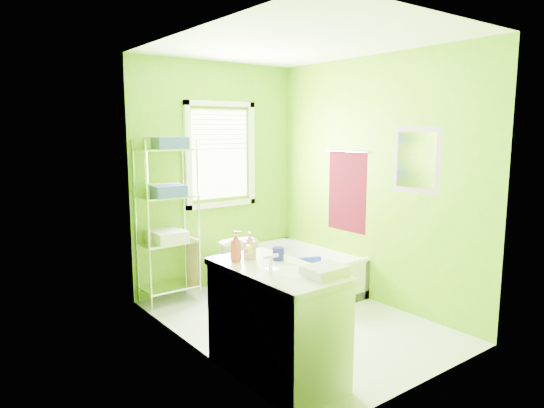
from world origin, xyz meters
TOP-DOWN VIEW (x-y plane):
  - ground at (0.00, 0.00)m, footprint 2.90×2.90m
  - room_envelope at (0.00, 0.00)m, footprint 2.14×2.94m
  - window at (0.05, 1.42)m, footprint 0.92×0.05m
  - door at (-1.04, -1.00)m, footprint 0.09×0.80m
  - right_wall_decor at (1.04, -0.02)m, footprint 0.04×1.48m
  - bathtub at (0.71, 0.69)m, footprint 0.67×1.44m
  - toilet at (-0.14, 0.99)m, footprint 0.49×0.74m
  - vanity at (-0.78, -0.70)m, footprint 0.57×1.11m
  - wire_shelf_unit at (-0.71, 1.26)m, footprint 0.60×0.47m

SIDE VIEW (x-z plane):
  - ground at x=0.00m, z-range 0.00..0.00m
  - bathtub at x=0.71m, z-range -0.08..0.38m
  - toilet at x=-0.14m, z-range 0.00..0.71m
  - vanity at x=-0.78m, z-range -0.09..0.99m
  - door at x=-1.04m, z-range 0.00..2.00m
  - wire_shelf_unit at x=-0.71m, z-range 0.20..1.96m
  - right_wall_decor at x=1.04m, z-range 0.74..1.91m
  - room_envelope at x=0.00m, z-range 0.24..2.86m
  - window at x=0.05m, z-range 1.00..2.22m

